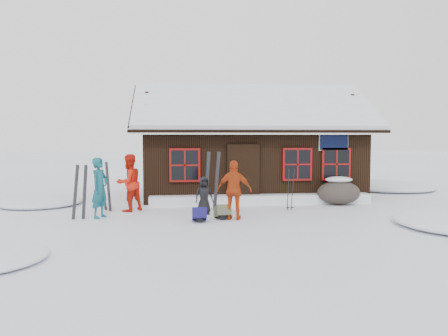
{
  "coord_description": "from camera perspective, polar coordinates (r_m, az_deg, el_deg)",
  "views": [
    {
      "loc": [
        -1.43,
        -12.32,
        2.28
      ],
      "look_at": [
        0.14,
        1.61,
        1.3
      ],
      "focal_mm": 35.0,
      "sensor_mm": 36.0,
      "label": 1
    }
  ],
  "objects": [
    {
      "name": "ski_poles",
      "position": [
        13.88,
        8.66,
        -2.86
      ],
      "size": [
        0.24,
        0.12,
        1.35
      ],
      "color": "black",
      "rests_on": "ground"
    },
    {
      "name": "backpack_blue",
      "position": [
        11.93,
        -3.23,
        -6.33
      ],
      "size": [
        0.41,
        0.53,
        0.28
      ],
      "primitive_type": "cube",
      "rotation": [
        0.0,
        0.0,
        -0.03
      ],
      "color": "#181352",
      "rests_on": "ground"
    },
    {
      "name": "ground",
      "position": [
        12.61,
        0.19,
        -6.42
      ],
      "size": [
        120.0,
        120.0,
        0.0
      ],
      "primitive_type": "plane",
      "color": "white",
      "rests_on": "ground"
    },
    {
      "name": "snow_drift",
      "position": [
        15.0,
        4.9,
        -4.08
      ],
      "size": [
        7.6,
        0.6,
        0.35
      ],
      "primitive_type": "cube",
      "color": "white",
      "rests_on": "ground"
    },
    {
      "name": "ski_pair_left",
      "position": [
        12.81,
        -18.29,
        -3.11
      ],
      "size": [
        0.48,
        0.15,
        1.58
      ],
      "rotation": [
        0.0,
        0.0,
        -0.15
      ],
      "color": "black",
      "rests_on": "ground"
    },
    {
      "name": "ski_pair_right",
      "position": [
        13.68,
        -1.59,
        -1.81
      ],
      "size": [
        0.54,
        0.18,
        1.89
      ],
      "rotation": [
        0.0,
        0.0,
        0.2
      ],
      "color": "black",
      "rests_on": "ground"
    },
    {
      "name": "skier_orange_right",
      "position": [
        12.08,
        1.36,
        -2.91
      ],
      "size": [
        1.04,
        0.66,
        1.65
      ],
      "primitive_type": "imported",
      "rotation": [
        0.0,
        0.0,
        2.86
      ],
      "color": "#B93C12",
      "rests_on": "ground"
    },
    {
      "name": "boulder",
      "position": [
        15.38,
        14.74,
        -3.02
      ],
      "size": [
        1.47,
        1.11,
        0.85
      ],
      "color": "#453D37",
      "rests_on": "ground"
    },
    {
      "name": "mountain_hut",
      "position": [
        17.56,
        3.19,
        1.7
      ],
      "size": [
        8.9,
        6.09,
        4.42
      ],
      "color": "black",
      "rests_on": "ground"
    },
    {
      "name": "skier_teal",
      "position": [
        12.84,
        -15.92,
        -2.51
      ],
      "size": [
        0.64,
        0.74,
        1.72
      ],
      "primitive_type": "imported",
      "rotation": [
        0.0,
        0.0,
        1.13
      ],
      "color": "#155665",
      "rests_on": "ground"
    },
    {
      "name": "backpack_olive",
      "position": [
        12.31,
        -0.22,
        -5.99
      ],
      "size": [
        0.46,
        0.57,
        0.29
      ],
      "primitive_type": "cube",
      "rotation": [
        0.0,
        0.0,
        0.11
      ],
      "color": "#4F4F38",
      "rests_on": "ground"
    },
    {
      "name": "skier_orange_left",
      "position": [
        13.78,
        -12.31,
        -1.9
      ],
      "size": [
        1.09,
        1.08,
        1.77
      ],
      "primitive_type": "imported",
      "rotation": [
        0.0,
        0.0,
        3.88
      ],
      "color": "red",
      "rests_on": "ground"
    },
    {
      "name": "snow_mounds",
      "position": [
        14.69,
        5.78,
        -4.95
      ],
      "size": [
        20.6,
        13.2,
        0.48
      ],
      "color": "white",
      "rests_on": "ground"
    },
    {
      "name": "skier_crouched",
      "position": [
        12.99,
        -2.63,
        -3.6
      ],
      "size": [
        0.61,
        0.46,
        1.12
      ],
      "primitive_type": "imported",
      "rotation": [
        0.0,
        0.0,
        0.2
      ],
      "color": "black",
      "rests_on": "ground"
    },
    {
      "name": "ski_pair_mid",
      "position": [
        14.17,
        -15.28,
        -2.37
      ],
      "size": [
        0.51,
        0.32,
        1.58
      ],
      "rotation": [
        0.0,
        0.0,
        -0.54
      ],
      "color": "black",
      "rests_on": "ground"
    }
  ]
}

